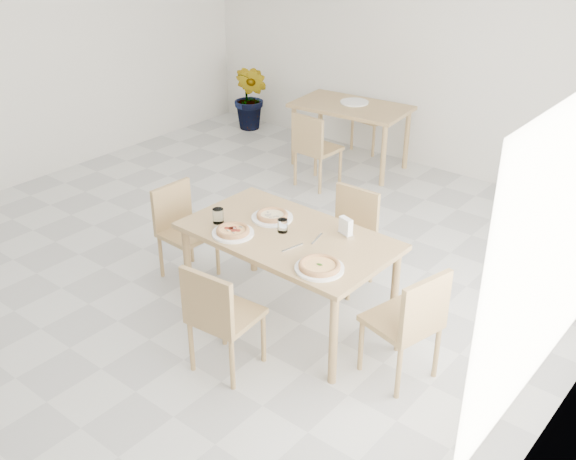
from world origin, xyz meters
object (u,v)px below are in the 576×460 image
Objects in this scene: main_table at (288,243)px; chair_back_s at (314,145)px; pizza_pepperoni at (233,230)px; tumbler_b at (283,226)px; plate_margherita at (319,268)px; plate_pepperoni at (233,233)px; chair_west at (181,225)px; pizza_mushroom at (272,215)px; chair_south at (219,313)px; potted_plant at (251,97)px; pizza_margherita at (320,265)px; chair_north at (349,231)px; plate_empty at (354,102)px; napkin_holder at (346,227)px; second_table at (351,113)px; tumbler_a at (218,216)px; chair_back_n at (377,112)px; chair_east at (411,319)px; plate_mushroom at (272,218)px.

chair_back_s is at bearing 124.23° from main_table.
pizza_pepperoni is 0.36m from tumbler_b.
plate_margherita is 0.79m from plate_pepperoni.
chair_west is at bearing 164.55° from pizza_pepperoni.
pizza_mushroom is (0.89, 0.14, 0.31)m from chair_west.
tumbler_b reaches higher than pizza_pepperoni.
potted_plant is at bearing -55.82° from chair_south.
pizza_margherita is (0.48, -0.26, 0.11)m from main_table.
plate_margherita is 5.05m from potted_plant.
pizza_mushroom is at bearing 81.34° from plate_pepperoni.
chair_south is (0.04, -0.78, -0.19)m from main_table.
chair_south is 5.12m from potted_plant.
chair_north is 0.92× the size of potted_plant.
main_table is 3.33m from plate_empty.
napkin_holder is 0.41× the size of plate_empty.
chair_north reaches higher than pizza_mushroom.
tumbler_b reaches higher than second_table.
pizza_pepperoni is 0.23m from tumbler_a.
plate_margherita is 0.40× the size of chair_back_n.
second_table is (-1.92, 3.17, -0.11)m from plate_margherita.
pizza_margherita is at bearing 0.02° from plate_pepperoni.
main_table is 15.90× the size of tumbler_b.
chair_east is 2.61× the size of plate_empty.
plate_margherita reaches higher than second_table.
pizza_margherita is (0.73, -0.37, 0.02)m from plate_mushroom.
chair_back_s is (-0.88, 2.34, -0.32)m from tumbler_a.
second_table is at bearing -125.64° from chair_east.
chair_north is 2.48× the size of plate_margherita.
pizza_mushroom is 0.35× the size of chair_back_s.
chair_south is at bearing -63.55° from chair_back_n.
second_table is (-0.92, 3.10, -0.15)m from tumbler_a.
second_table is at bearing 113.11° from plate_mushroom.
napkin_holder is 4.61m from potted_plant.
napkin_holder is at bearing 13.35° from pizza_mushroom.
tumbler_a is 4.32m from potted_plant.
chair_south is 0.98× the size of chair_east.
chair_south is 0.74m from plate_margherita.
chair_east is at bearing 5.34° from tumbler_a.
chair_back_n is (-0.09, 0.71, -0.18)m from second_table.
plate_margherita is 0.82m from pizza_mushroom.
second_table is (-1.44, 2.91, -0.02)m from main_table.
chair_north is at bearing 71.95° from pizza_pepperoni.
tumbler_b is at bearing -29.86° from pizza_mushroom.
tumbler_a is 3.23m from second_table.
plate_margherita is at bearing -42.63° from potted_plant.
chair_south is 1.55m from chair_north.
potted_plant is at bearing 174.80° from plate_empty.
chair_east reaches higher than chair_north.
plate_pepperoni is at bearing -17.69° from tumbler_a.
plate_margherita is 3.07m from chair_back_s.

